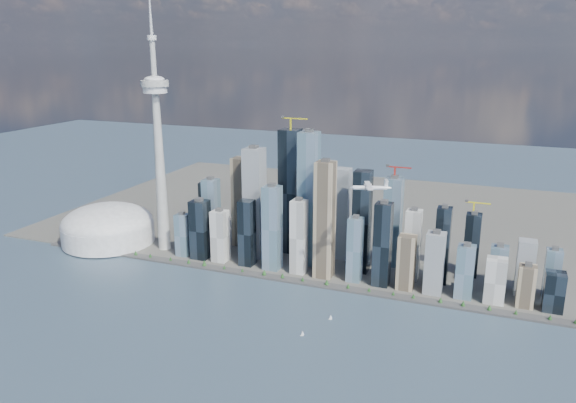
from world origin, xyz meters
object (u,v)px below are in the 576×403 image
at_px(needle_tower, 158,142).
at_px(dome_stadium, 108,226).
at_px(airplane, 371,187).
at_px(sailboat_east, 330,318).
at_px(sailboat_west, 302,334).

height_order(needle_tower, dome_stadium, needle_tower).
distance_m(airplane, sailboat_east, 221.77).
bearing_deg(sailboat_west, dome_stadium, 136.05).
height_order(dome_stadium, sailboat_east, dome_stadium).
bearing_deg(airplane, sailboat_west, -133.40).
relative_size(dome_stadium, sailboat_west, 21.93).
bearing_deg(needle_tower, sailboat_east, -22.67).
distance_m(sailboat_west, sailboat_east, 70.52).
bearing_deg(sailboat_east, airplane, 45.94).
relative_size(sailboat_west, sailboat_east, 0.97).
height_order(airplane, sailboat_east, airplane).
bearing_deg(sailboat_west, sailboat_east, 48.78).
relative_size(airplane, sailboat_east, 6.92).
distance_m(dome_stadium, airplane, 640.66).
bearing_deg(sailboat_east, sailboat_west, -126.50).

